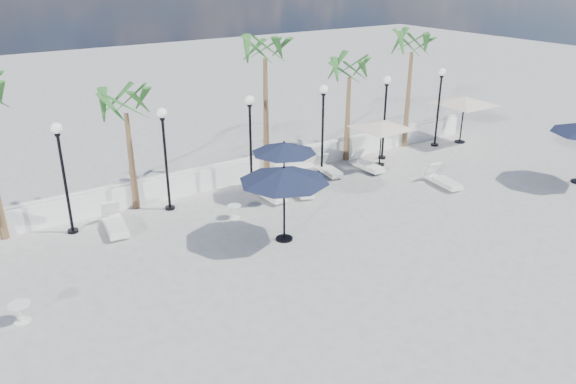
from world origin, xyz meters
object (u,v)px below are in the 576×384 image
lounger_3 (303,188)px  lounger_7 (367,165)px  parasol_navy_mid (284,148)px  lounger_6 (328,169)px  parasol_cream_sq_b (465,97)px  lounger_2 (115,224)px  parasol_cream_sq_a (382,121)px  lounger_5 (443,180)px  parasol_navy_left (284,175)px  lounger_4 (269,193)px

lounger_3 → lounger_7: 3.97m
lounger_7 → parasol_navy_mid: size_ratio=0.72×
lounger_6 → parasol_cream_sq_b: parasol_cream_sq_b is taller
lounger_2 → parasol_cream_sq_a: size_ratio=0.46×
lounger_6 → parasol_cream_sq_a: parasol_cream_sq_a is taller
lounger_5 → parasol_cream_sq_b: bearing=43.1°
parasol_navy_left → parasol_navy_mid: bearing=57.0°
lounger_6 → lounger_7: 1.82m
parasol_cream_sq_a → lounger_2: bearing=-179.9°
lounger_5 → parasol_cream_sq_b: (5.24, 3.63, 2.09)m
lounger_6 → parasol_navy_mid: size_ratio=0.72×
lounger_5 → parasol_cream_sq_b: 6.70m
lounger_3 → parasol_navy_left: (-2.78, -2.93, 2.07)m
lounger_7 → lounger_3: bearing=-170.1°
lounger_4 → parasol_cream_sq_b: 12.10m
lounger_3 → lounger_6: 2.46m
parasol_cream_sq_b → lounger_5: bearing=-145.3°
lounger_5 → parasol_navy_mid: bearing=164.8°
lounger_4 → parasol_cream_sq_b: parasol_cream_sq_b is taller
lounger_7 → parasol_cream_sq_b: size_ratio=0.36×
lounger_3 → lounger_2: bearing=-165.0°
parasol_navy_left → lounger_6: bearing=39.8°
lounger_5 → lounger_7: bearing=121.8°
parasol_cream_sq_a → lounger_7: bearing=-170.5°
parasol_navy_left → parasol_cream_sq_a: size_ratio=0.66×
parasol_cream_sq_a → parasol_cream_sq_b: 5.74m
lounger_3 → lounger_6: bearing=50.1°
parasol_navy_mid → lounger_6: bearing=19.0°
lounger_3 → lounger_7: (3.91, 0.69, 0.02)m
lounger_5 → lounger_6: bearing=138.9°
parasol_navy_mid → lounger_7: bearing=6.3°
lounger_3 → parasol_cream_sq_a: size_ratio=0.39×
lounger_2 → lounger_3: size_ratio=1.16×
lounger_5 → parasol_navy_left: size_ratio=0.66×
lounger_3 → parasol_cream_sq_b: (10.51, 1.16, 2.11)m
lounger_2 → parasol_cream_sq_b: size_ratio=0.41×
parasol_cream_sq_a → parasol_cream_sq_b: size_ratio=0.89×
lounger_2 → parasol_navy_left: parasol_navy_left is taller
parasol_navy_mid → parasol_cream_sq_a: 5.60m
lounger_5 → lounger_4: bearing=165.7°
lounger_5 → lounger_7: (-1.37, 3.16, -0.01)m
parasol_cream_sq_a → parasol_cream_sq_b: (5.72, 0.32, 0.30)m
lounger_5 → parasol_navy_mid: (-6.04, 2.64, 1.74)m
parasol_cream_sq_a → parasol_navy_mid: bearing=-173.2°
lounger_2 → parasol_cream_sq_a: 12.15m
lounger_2 → lounger_3: lounger_2 is taller
lounger_5 → parasol_cream_sq_a: bearing=106.7°
lounger_6 → parasol_cream_sq_b: size_ratio=0.36×
lounger_7 → lounger_4: bearing=-176.1°
parasol_navy_mid → parasol_navy_left: bearing=-123.0°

